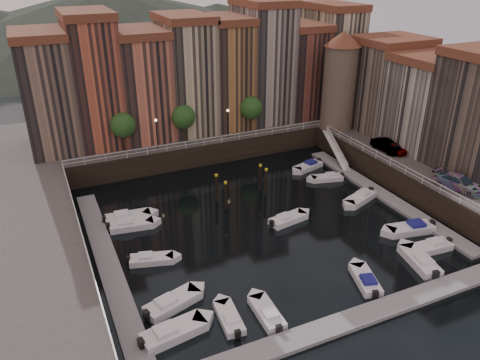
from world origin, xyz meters
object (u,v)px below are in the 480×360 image
gangway (336,148)px  car_b (386,146)px  car_a (393,148)px  boat_left_2 (151,259)px  mooring_pilings (243,186)px  car_c (459,183)px  boat_left_0 (172,332)px  boat_left_1 (172,303)px  corner_tower (340,80)px

gangway → car_b: size_ratio=1.87×
gangway → car_a: bearing=-58.3°
car_b → gangway: bearing=120.4°
boat_left_2 → car_b: bearing=27.8°
car_a → car_b: car_b is taller
car_a → mooring_pilings: bearing=167.4°
boat_left_2 → car_c: bearing=7.3°
boat_left_0 → boat_left_1: bearing=65.3°
mooring_pilings → boat_left_2: (-13.16, -7.93, -1.32)m
boat_left_1 → mooring_pilings: bearing=30.3°
boat_left_0 → boat_left_1: 3.34m
gangway → car_b: car_b is taller
boat_left_1 → car_a: (33.61, 12.99, 3.27)m
car_b → car_c: size_ratio=0.82×
mooring_pilings → car_a: size_ratio=1.60×
boat_left_0 → car_b: car_b is taller
corner_tower → boat_left_0: corner_tower is taller
boat_left_2 → car_b: 33.96m
boat_left_2 → car_b: car_b is taller
gangway → boat_left_1: size_ratio=1.60×
boat_left_1 → car_c: (32.90, 1.82, 3.40)m
corner_tower → boat_left_0: 44.19m
boat_left_0 → boat_left_1: (0.92, 3.21, -0.02)m
car_c → gangway: bearing=85.6°
boat_left_0 → boat_left_2: bearing=75.9°
mooring_pilings → boat_left_0: bearing=-128.2°
boat_left_0 → car_b: bearing=17.8°
car_a → car_c: (-0.72, -11.17, 0.12)m
boat_left_0 → car_b: (34.02, 16.94, 3.33)m
car_a → gangway: bearing=113.9°
mooring_pilings → boat_left_1: size_ratio=1.21×
boat_left_1 → car_b: 35.99m
mooring_pilings → boat_left_1: 19.81m
gangway → car_a: (4.02, -6.51, 1.75)m
boat_left_0 → boat_left_2: 10.05m
car_a → car_b: size_ratio=0.88×
gangway → car_a: car_a is taller
corner_tower → car_b: corner_tower is taller
car_a → car_c: car_c is taller
gangway → boat_left_0: bearing=-143.4°
boat_left_0 → car_a: bearing=16.5°
boat_left_2 → car_a: bearing=26.4°
mooring_pilings → car_b: 20.05m
car_b → boat_left_2: bearing=-169.1°
boat_left_0 → car_b: size_ratio=1.21×
gangway → car_c: (3.30, -17.68, 1.87)m
corner_tower → car_c: 23.09m
gangway → boat_left_2: (-29.57, -12.70, -1.59)m
car_a → boat_left_0: bearing=-162.6°
corner_tower → car_a: size_ratio=3.53×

